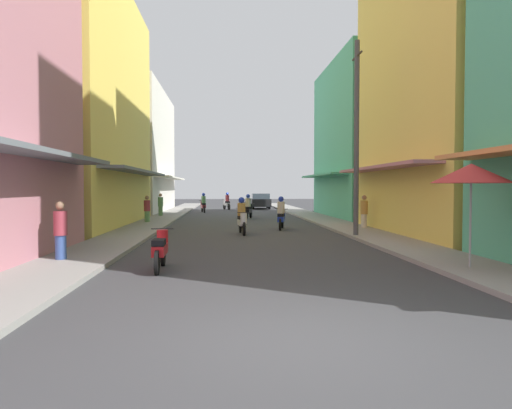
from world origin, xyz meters
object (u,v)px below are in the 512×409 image
object	(u,v)px
motorbike_blue	(281,215)
vendor_umbrella	(471,173)
pedestrian_foreground	(147,210)
utility_pole	(357,138)
motorbike_red	(160,249)
motorbike_maroon	(203,204)
pedestrian_far	(161,205)
motorbike_white	(242,218)
motorbike_orange	(245,209)
parked_car	(260,201)
motorbike_silver	(227,202)
motorbike_black	(249,208)
pedestrian_midway	(61,233)
pedestrian_crossing	(364,213)

from	to	relation	value
motorbike_blue	vendor_umbrella	size ratio (longest dim) A/B	0.71
pedestrian_foreground	utility_pole	distance (m)	12.62
motorbike_red	motorbike_maroon	distance (m)	26.21
motorbike_maroon	vendor_umbrella	distance (m)	28.10
motorbike_maroon	utility_pole	xyz separation A→B (m)	(6.87, -19.43, 3.22)
motorbike_blue	pedestrian_far	world-z (taller)	pedestrian_far
motorbike_red	motorbike_white	bearing A→B (deg)	75.18
pedestrian_foreground	motorbike_maroon	bearing A→B (deg)	77.78
motorbike_blue	motorbike_maroon	bearing A→B (deg)	105.87
motorbike_orange	parked_car	distance (m)	12.06
motorbike_silver	motorbike_maroon	xyz separation A→B (m)	(-1.88, -5.11, 0.00)
motorbike_orange	utility_pole	size ratio (longest dim) A/B	0.23
motorbike_black	utility_pole	bearing A→B (deg)	-73.09
parked_car	pedestrian_midway	size ratio (longest dim) A/B	2.55
motorbike_silver	pedestrian_far	size ratio (longest dim) A/B	1.08
motorbike_orange	pedestrian_far	bearing A→B (deg)	-172.94
utility_pole	pedestrian_foreground	bearing A→B (deg)	140.23
motorbike_white	motorbike_blue	bearing A→B (deg)	48.06
pedestrian_midway	pedestrian_far	distance (m)	19.35
motorbike_red	motorbike_white	xyz separation A→B (m)	(2.27, 8.57, 0.20)
motorbike_white	motorbike_red	bearing A→B (deg)	-104.82
motorbike_silver	vendor_umbrella	world-z (taller)	vendor_umbrella
motorbike_maroon	pedestrian_far	size ratio (longest dim) A/B	1.11
parked_car	pedestrian_foreground	size ratio (longest dim) A/B	2.67
motorbike_white	pedestrian_crossing	xyz separation A→B (m)	(5.77, 1.62, 0.11)
pedestrian_crossing	motorbike_blue	bearing A→B (deg)	172.01
motorbike_maroon	pedestrian_far	xyz separation A→B (m)	(-2.58, -5.77, 0.10)
parked_car	pedestrian_far	distance (m)	14.76
motorbike_black	motorbike_red	distance (m)	18.96
motorbike_red	motorbike_orange	bearing A→B (deg)	82.08
motorbike_white	parked_car	distance (m)	24.61
pedestrian_crossing	motorbike_red	bearing A→B (deg)	-128.26
motorbike_orange	motorbike_blue	xyz separation A→B (m)	(1.27, -10.41, 0.20)
motorbike_red	motorbike_black	bearing A→B (deg)	80.72
motorbike_blue	pedestrian_foreground	world-z (taller)	motorbike_blue
pedestrian_crossing	pedestrian_midway	distance (m)	14.09
motorbike_silver	pedestrian_midway	size ratio (longest dim) A/B	1.07
motorbike_orange	pedestrian_midway	distance (m)	20.84
pedestrian_far	vendor_umbrella	size ratio (longest dim) A/B	0.64
motorbike_red	utility_pole	xyz separation A→B (m)	(6.69, 6.78, 3.42)
pedestrian_midway	pedestrian_crossing	bearing A→B (deg)	40.30
motorbike_maroon	parked_car	xyz separation A→B (m)	(5.09, 6.83, 0.04)
pedestrian_far	vendor_umbrella	distance (m)	23.56
pedestrian_crossing	motorbike_silver	bearing A→B (deg)	106.73
motorbike_orange	pedestrian_foreground	size ratio (longest dim) A/B	1.13
motorbike_white	pedestrian_foreground	xyz separation A→B (m)	(-4.97, 6.02, 0.07)
motorbike_white	pedestrian_foreground	size ratio (longest dim) A/B	1.17
motorbike_orange	vendor_umbrella	bearing A→B (deg)	-78.98
motorbike_silver	pedestrian_foreground	distance (m)	17.29
parked_car	pedestrian_far	bearing A→B (deg)	-121.33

